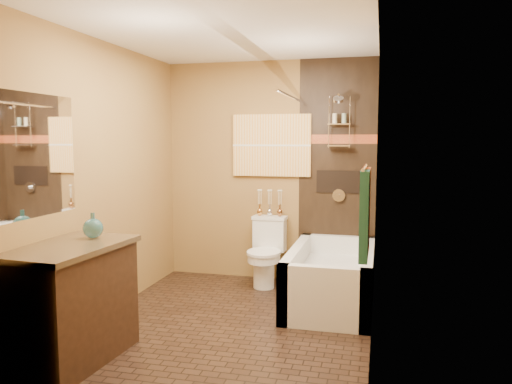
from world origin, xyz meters
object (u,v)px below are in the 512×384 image
(bathtub, at_px, (331,282))
(toilet, at_px, (266,251))
(sunset_painting, at_px, (272,145))
(vanity, at_px, (70,303))

(bathtub, relative_size, toilet, 2.00)
(sunset_painting, xyz_separation_m, toilet, (0.00, -0.25, -1.17))
(sunset_painting, xyz_separation_m, bathtub, (0.77, -0.73, -1.33))
(toilet, bearing_deg, bathtub, -28.65)
(bathtub, height_order, toilet, toilet)
(bathtub, distance_m, vanity, 2.47)
(sunset_painting, distance_m, toilet, 1.20)
(sunset_painting, height_order, toilet, sunset_painting)
(sunset_painting, bearing_deg, toilet, -90.00)
(sunset_painting, bearing_deg, bathtub, -43.42)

